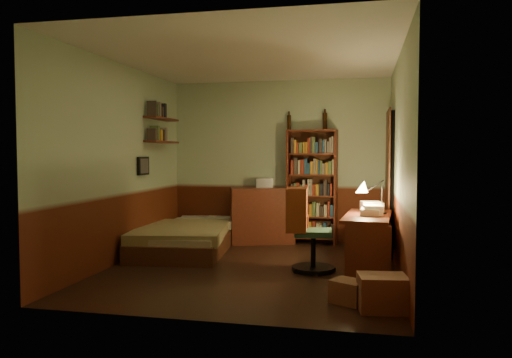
% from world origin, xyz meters
% --- Properties ---
extents(floor, '(3.50, 4.00, 0.02)m').
position_xyz_m(floor, '(0.00, 0.00, -0.01)').
color(floor, black).
rests_on(floor, ground).
extents(ceiling, '(3.50, 4.00, 0.02)m').
position_xyz_m(ceiling, '(0.00, 0.00, 2.61)').
color(ceiling, silver).
rests_on(ceiling, wall_back).
extents(wall_back, '(3.50, 0.02, 2.60)m').
position_xyz_m(wall_back, '(0.00, 2.01, 1.30)').
color(wall_back, '#A3B997').
rests_on(wall_back, ground).
extents(wall_left, '(0.02, 4.00, 2.60)m').
position_xyz_m(wall_left, '(-1.76, 0.00, 1.30)').
color(wall_left, '#A3B997').
rests_on(wall_left, ground).
extents(wall_right, '(0.02, 4.00, 2.60)m').
position_xyz_m(wall_right, '(1.76, 0.00, 1.30)').
color(wall_right, '#A3B997').
rests_on(wall_right, ground).
extents(wall_front, '(3.50, 0.02, 2.60)m').
position_xyz_m(wall_front, '(0.00, -2.01, 1.30)').
color(wall_front, '#A3B997').
rests_on(wall_front, ground).
extents(doorway, '(0.06, 0.90, 2.00)m').
position_xyz_m(doorway, '(1.72, 1.30, 1.00)').
color(doorway, black).
rests_on(doorway, ground).
extents(door_trim, '(0.02, 0.98, 2.08)m').
position_xyz_m(door_trim, '(1.69, 1.30, 1.00)').
color(door_trim, '#432314').
rests_on(door_trim, ground).
extents(bed, '(1.40, 2.31, 0.65)m').
position_xyz_m(bed, '(-1.19, 0.94, 0.33)').
color(bed, '#808C53').
rests_on(bed, ground).
extents(dresser, '(1.09, 0.78, 0.88)m').
position_xyz_m(dresser, '(-0.23, 1.76, 0.44)').
color(dresser, '#5A2416').
rests_on(dresser, ground).
extents(mini_stereo, '(0.32, 0.28, 0.15)m').
position_xyz_m(mini_stereo, '(-0.22, 1.89, 0.95)').
color(mini_stereo, '#B2B2B7').
rests_on(mini_stereo, dresser).
extents(bookshelf, '(0.79, 0.32, 1.80)m').
position_xyz_m(bookshelf, '(0.56, 1.85, 0.90)').
color(bookshelf, '#5A2416').
rests_on(bookshelf, ground).
extents(bottle_left, '(0.08, 0.08, 0.24)m').
position_xyz_m(bottle_left, '(0.17, 1.96, 1.92)').
color(bottle_left, black).
rests_on(bottle_left, bookshelf).
extents(bottle_right, '(0.09, 0.09, 0.27)m').
position_xyz_m(bottle_right, '(0.75, 1.96, 1.93)').
color(bottle_right, black).
rests_on(bottle_right, bookshelf).
extents(desk, '(0.63, 1.31, 0.68)m').
position_xyz_m(desk, '(1.40, 0.20, 0.34)').
color(desk, '#5A2416').
rests_on(desk, ground).
extents(paper_stack, '(0.30, 0.37, 0.13)m').
position_xyz_m(paper_stack, '(1.46, 0.45, 0.75)').
color(paper_stack, silver).
rests_on(paper_stack, desk).
extents(desk_lamp, '(0.18, 0.18, 0.52)m').
position_xyz_m(desk_lamp, '(1.58, 0.33, 0.94)').
color(desk_lamp, black).
rests_on(desk_lamp, desk).
extents(office_chair, '(0.50, 0.45, 0.94)m').
position_xyz_m(office_chair, '(0.76, 0.01, 0.47)').
color(office_chair, '#2C513A').
rests_on(office_chair, ground).
extents(red_jacket, '(0.33, 0.48, 0.52)m').
position_xyz_m(red_jacket, '(0.55, -0.14, 1.20)').
color(red_jacket, '#A14422').
rests_on(red_jacket, office_chair).
extents(wall_shelf_lower, '(0.20, 0.90, 0.03)m').
position_xyz_m(wall_shelf_lower, '(-1.64, 1.10, 1.60)').
color(wall_shelf_lower, '#5A2416').
rests_on(wall_shelf_lower, wall_left).
extents(wall_shelf_upper, '(0.20, 0.90, 0.03)m').
position_xyz_m(wall_shelf_upper, '(-1.64, 1.10, 1.95)').
color(wall_shelf_upper, '#5A2416').
rests_on(wall_shelf_upper, wall_left).
extents(framed_picture, '(0.04, 0.32, 0.26)m').
position_xyz_m(framed_picture, '(-1.72, 0.60, 1.25)').
color(framed_picture, black).
rests_on(framed_picture, wall_left).
extents(cardboard_box_a, '(0.48, 0.41, 0.32)m').
position_xyz_m(cardboard_box_a, '(1.53, -1.38, 0.16)').
color(cardboard_box_a, brown).
rests_on(cardboard_box_a, ground).
extents(cardboard_box_b, '(0.39, 0.37, 0.22)m').
position_xyz_m(cardboard_box_b, '(1.22, -1.22, 0.11)').
color(cardboard_box_b, brown).
rests_on(cardboard_box_b, ground).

